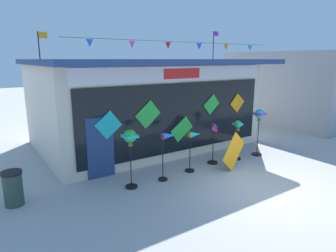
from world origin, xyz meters
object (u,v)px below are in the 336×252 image
at_px(wind_spinner_left, 168,143).
at_px(wind_spinner_far_right, 259,120).
at_px(wind_spinner_center_right, 214,140).
at_px(wind_spinner_right, 237,132).
at_px(wind_spinner_center_left, 193,143).
at_px(kite_shop_building, 143,101).
at_px(trash_bin, 13,188).
at_px(wind_spinner_far_left, 130,142).
at_px(display_kite_on_ground, 234,151).

xyz_separation_m(wind_spinner_left, wind_spinner_far_right, (4.34, 0.00, 0.28)).
height_order(wind_spinner_center_right, wind_spinner_right, wind_spinner_center_right).
distance_m(wind_spinner_center_right, wind_spinner_right, 1.09).
bearing_deg(wind_spinner_right, wind_spinner_center_left, -179.97).
relative_size(wind_spinner_left, wind_spinner_far_right, 0.83).
height_order(kite_shop_building, wind_spinner_right, kite_shop_building).
height_order(wind_spinner_center_right, wind_spinner_far_right, wind_spinner_far_right).
xyz_separation_m(wind_spinner_right, wind_spinner_far_right, (1.07, -0.11, 0.38)).
xyz_separation_m(kite_shop_building, wind_spinner_center_right, (0.71, -3.99, -1.02)).
height_order(wind_spinner_far_right, trash_bin, wind_spinner_far_right).
bearing_deg(trash_bin, wind_spinner_far_right, -5.36).
height_order(wind_spinner_center_left, wind_spinner_center_right, wind_spinner_center_right).
height_order(wind_spinner_left, wind_spinner_far_right, wind_spinner_far_right).
distance_m(wind_spinner_far_left, trash_bin, 3.31).
bearing_deg(wind_spinner_left, trash_bin, 169.39).
xyz_separation_m(wind_spinner_right, trash_bin, (-7.63, 0.70, -0.61)).
bearing_deg(wind_spinner_far_right, wind_spinner_center_right, 173.12).
bearing_deg(wind_spinner_center_right, wind_spinner_far_left, -176.80).
height_order(wind_spinner_right, wind_spinner_far_right, wind_spinner_far_right).
height_order(kite_shop_building, wind_spinner_center_left, kite_shop_building).
distance_m(wind_spinner_far_left, wind_spinner_center_right, 3.53).
height_order(wind_spinner_center_right, display_kite_on_ground, wind_spinner_center_right).
height_order(kite_shop_building, wind_spinner_left, kite_shop_building).
relative_size(wind_spinner_far_left, wind_spinner_center_left, 1.28).
bearing_deg(display_kite_on_ground, wind_spinner_far_right, 15.97).
bearing_deg(display_kite_on_ground, trash_bin, 168.50).
xyz_separation_m(wind_spinner_far_left, display_kite_on_ground, (3.68, -0.62, -0.79)).
bearing_deg(wind_spinner_center_right, wind_spinner_far_right, -6.88).
xyz_separation_m(wind_spinner_center_right, display_kite_on_ground, (0.19, -0.82, -0.25)).
xyz_separation_m(wind_spinner_far_right, trash_bin, (-8.70, 0.82, -0.99)).
distance_m(kite_shop_building, display_kite_on_ground, 5.05).
xyz_separation_m(wind_spinner_far_right, display_kite_on_ground, (-1.95, -0.56, -0.82)).
bearing_deg(wind_spinner_far_right, trash_bin, 174.64).
height_order(wind_spinner_center_left, wind_spinner_right, wind_spinner_right).
bearing_deg(trash_bin, kite_shop_building, 30.36).
distance_m(wind_spinner_center_left, wind_spinner_center_right, 1.08).
bearing_deg(wind_spinner_left, wind_spinner_right, 2.01).
relative_size(trash_bin, display_kite_on_ground, 0.79).
xyz_separation_m(kite_shop_building, wind_spinner_right, (1.78, -4.13, -0.83)).
bearing_deg(wind_spinner_far_right, wind_spinner_center_left, 177.98).
bearing_deg(wind_spinner_far_left, wind_spinner_center_right, 3.20).
height_order(wind_spinner_far_left, wind_spinner_center_left, wind_spinner_far_left).
relative_size(wind_spinner_center_right, wind_spinner_far_right, 0.83).
height_order(wind_spinner_left, wind_spinner_center_right, same).
relative_size(wind_spinner_center_left, trash_bin, 1.48).
xyz_separation_m(wind_spinner_far_left, wind_spinner_right, (4.55, 0.05, -0.36)).
distance_m(kite_shop_building, wind_spinner_far_right, 5.13).
bearing_deg(wind_spinner_far_right, wind_spinner_right, 173.95).
height_order(wind_spinner_right, display_kite_on_ground, wind_spinner_right).
height_order(wind_spinner_center_right, trash_bin, wind_spinner_center_right).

